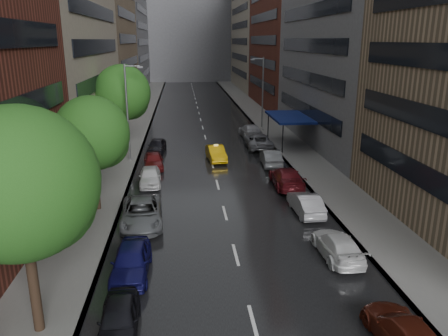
# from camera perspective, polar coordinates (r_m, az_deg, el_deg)

# --- Properties ---
(road) EXTENTS (14.00, 140.00, 0.01)m
(road) POSITION_cam_1_polar(r_m,az_deg,el_deg) (62.37, -2.98, 6.00)
(road) COLOR black
(road) RESTS_ON ground
(sidewalk_left) EXTENTS (4.00, 140.00, 0.15)m
(sidewalk_left) POSITION_cam_1_polar(r_m,az_deg,el_deg) (62.61, -11.28, 5.81)
(sidewalk_left) COLOR gray
(sidewalk_left) RESTS_ON ground
(sidewalk_right) EXTENTS (4.00, 140.00, 0.15)m
(sidewalk_right) POSITION_cam_1_polar(r_m,az_deg,el_deg) (63.39, 5.22, 6.19)
(sidewalk_right) COLOR gray
(sidewalk_right) RESTS_ON ground
(buildings_left) EXTENTS (8.00, 108.00, 38.00)m
(buildings_left) POSITION_cam_1_polar(r_m,az_deg,el_deg) (71.30, -16.43, 19.59)
(buildings_left) COLOR maroon
(buildings_left) RESTS_ON ground
(buildings_right) EXTENTS (8.05, 109.10, 36.00)m
(buildings_right) POSITION_cam_1_polar(r_m,az_deg,el_deg) (70.36, 9.58, 19.28)
(buildings_right) COLOR #937A5B
(buildings_right) RESTS_ON ground
(building_far) EXTENTS (40.00, 14.00, 32.00)m
(building_far) POSITION_cam_1_polar(r_m,az_deg,el_deg) (129.40, -4.58, 18.46)
(building_far) COLOR slate
(building_far) RESTS_ON ground
(tree_near) EXTENTS (5.73, 5.73, 9.13)m
(tree_near) POSITION_cam_1_polar(r_m,az_deg,el_deg) (17.37, -25.12, -1.91)
(tree_near) COLOR #382619
(tree_near) RESTS_ON ground
(tree_mid) EXTENTS (4.93, 4.93, 7.86)m
(tree_mid) POSITION_cam_1_polar(r_m,az_deg,el_deg) (29.76, -16.90, 4.32)
(tree_mid) COLOR #382619
(tree_mid) RESTS_ON ground
(tree_far) EXTENTS (5.62, 5.62, 8.96)m
(tree_far) POSITION_cam_1_polar(r_m,az_deg,el_deg) (45.56, -13.13, 9.54)
(tree_far) COLOR #382619
(tree_far) RESTS_ON ground
(taxi) EXTENTS (1.92, 4.47, 1.43)m
(taxi) POSITION_cam_1_polar(r_m,az_deg,el_deg) (42.20, -1.05, 1.95)
(taxi) COLOR #E5AA0C
(taxi) RESTS_ON ground
(parked_cars_left) EXTENTS (2.86, 33.37, 1.54)m
(parked_cars_left) POSITION_cam_1_polar(r_m,az_deg,el_deg) (31.11, -10.20, -3.61)
(parked_cars_left) COLOR black
(parked_cars_left) RESTS_ON ground
(parked_cars_right) EXTENTS (2.78, 42.68, 1.58)m
(parked_cars_right) POSITION_cam_1_polar(r_m,az_deg,el_deg) (37.74, 7.08, 0.13)
(parked_cars_right) COLOR #501A10
(parked_cars_right) RESTS_ON ground
(street_lamp_left) EXTENTS (1.74, 0.22, 9.00)m
(street_lamp_left) POSITION_cam_1_polar(r_m,az_deg,el_deg) (42.07, -12.43, 7.33)
(street_lamp_left) COLOR gray
(street_lamp_left) RESTS_ON sidewalk_left
(street_lamp_right) EXTENTS (1.74, 0.22, 9.00)m
(street_lamp_right) POSITION_cam_1_polar(r_m,az_deg,el_deg) (57.59, 5.00, 10.01)
(street_lamp_right) COLOR gray
(street_lamp_right) RESTS_ON sidewalk_right
(awning) EXTENTS (4.00, 8.00, 3.12)m
(awning) POSITION_cam_1_polar(r_m,az_deg,el_deg) (48.42, 8.56, 6.58)
(awning) COLOR navy
(awning) RESTS_ON sidewalk_right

